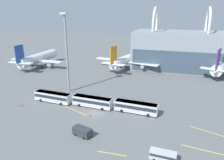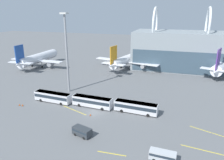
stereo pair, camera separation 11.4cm
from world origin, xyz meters
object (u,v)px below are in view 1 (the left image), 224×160
object	(u,v)px
floodlight_mast	(66,48)
airliner_at_gate_far	(127,60)
service_van_foreground	(82,131)
shuttle_bus_1	(92,101)
airliner_at_gate_near	(37,58)
airliner_parked_remote	(224,64)
traffic_cone_1	(23,105)
traffic_cone_0	(20,105)
traffic_cone_2	(90,115)
service_van_crossing	(163,155)
shuttle_bus_0	(53,97)
shuttle_bus_2	(136,107)

from	to	relation	value
floodlight_mast	airliner_at_gate_far	bearing A→B (deg)	72.20
service_van_foreground	shuttle_bus_1	bearing A→B (deg)	121.09
airliner_at_gate_near	airliner_parked_remote	size ratio (longest dim) A/B	0.87
airliner_at_gate_near	traffic_cone_1	size ratio (longest dim) A/B	55.35
traffic_cone_0	traffic_cone_2	world-z (taller)	traffic_cone_0
service_van_foreground	airliner_at_gate_near	bearing A→B (deg)	150.29
service_van_crossing	airliner_at_gate_far	bearing A→B (deg)	112.91
floodlight_mast	airliner_at_gate_near	bearing A→B (deg)	139.94
airliner_at_gate_near	traffic_cone_2	world-z (taller)	airliner_at_gate_near
service_van_foreground	floodlight_mast	xyz separation A→B (m)	(-18.02, 27.00, 15.50)
shuttle_bus_0	service_van_crossing	xyz separation A→B (m)	(38.18, -19.83, -0.69)
shuttle_bus_2	traffic_cone_1	xyz separation A→B (m)	(-36.20, -6.21, -1.69)
airliner_at_gate_near	traffic_cone_0	world-z (taller)	airliner_at_gate_near
traffic_cone_0	traffic_cone_2	distance (m)	24.97
shuttle_bus_1	shuttle_bus_2	bearing A→B (deg)	3.76
service_van_crossing	floodlight_mast	size ratio (longest dim) A/B	0.19
shuttle_bus_0	traffic_cone_1	size ratio (longest dim) A/B	21.20
floodlight_mast	traffic_cone_0	bearing A→B (deg)	-118.91
shuttle_bus_0	traffic_cone_2	xyz separation A→B (m)	(16.04, -5.57, -1.70)
service_van_crossing	traffic_cone_1	distance (m)	48.01
shuttle_bus_2	traffic_cone_2	bearing A→B (deg)	-150.69
traffic_cone_2	traffic_cone_0	bearing A→B (deg)	-179.29
airliner_at_gate_far	airliner_parked_remote	xyz separation A→B (m)	(47.38, 4.34, -0.01)
service_van_crossing	service_van_foreground	bearing A→B (deg)	172.95
airliner_parked_remote	traffic_cone_2	distance (m)	75.34
shuttle_bus_2	shuttle_bus_1	bearing A→B (deg)	-176.00
airliner_at_gate_far	floodlight_mast	xyz separation A→B (m)	(-12.82, -39.92, 11.94)
service_van_foreground	traffic_cone_1	xyz separation A→B (m)	(-26.06, 10.29, -1.01)
traffic_cone_2	shuttle_bus_1	bearing A→B (deg)	107.16
shuttle_bus_0	floodlight_mast	size ratio (longest dim) A/B	0.46
shuttle_bus_0	shuttle_bus_1	distance (m)	14.23
airliner_at_gate_near	service_van_crossing	world-z (taller)	airliner_at_gate_near
floodlight_mast	traffic_cone_0	distance (m)	25.23
airliner_at_gate_near	traffic_cone_1	world-z (taller)	airliner_at_gate_near
shuttle_bus_2	traffic_cone_0	distance (m)	37.93
airliner_at_gate_far	airliner_parked_remote	distance (m)	47.58
floodlight_mast	traffic_cone_2	world-z (taller)	floodlight_mast
shuttle_bus_0	traffic_cone_2	world-z (taller)	shuttle_bus_0
service_van_foreground	traffic_cone_1	world-z (taller)	service_van_foreground
shuttle_bus_2	floodlight_mast	bearing A→B (deg)	163.46
airliner_at_gate_near	traffic_cone_0	bearing A→B (deg)	-150.19
traffic_cone_2	service_van_crossing	bearing A→B (deg)	-32.78
airliner_parked_remote	traffic_cone_0	size ratio (longest dim) A/B	63.72
shuttle_bus_0	shuttle_bus_2	world-z (taller)	same
shuttle_bus_0	floodlight_mast	distance (m)	18.35
shuttle_bus_0	shuttle_bus_1	xyz separation A→B (m)	(14.23, 0.30, 0.00)
shuttle_bus_2	floodlight_mast	size ratio (longest dim) A/B	0.46
airliner_at_gate_far	service_van_crossing	distance (m)	74.98
airliner_at_gate_far	shuttle_bus_2	distance (m)	52.78
shuttle_bus_0	service_van_foreground	bearing A→B (deg)	-37.43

